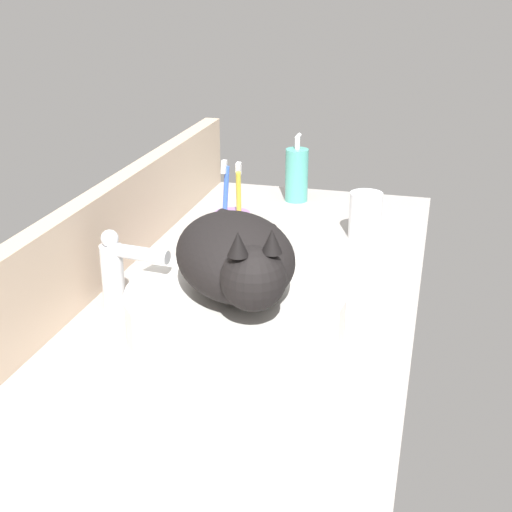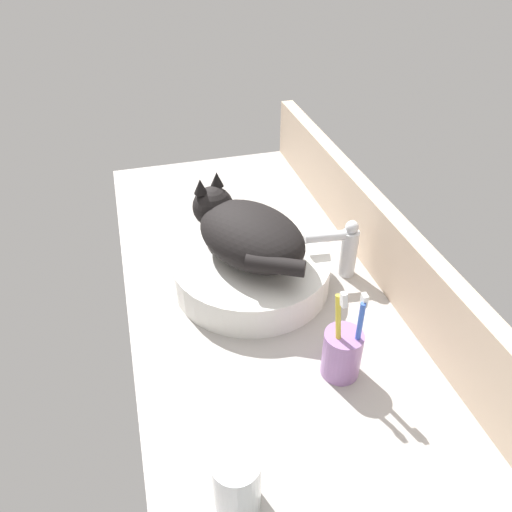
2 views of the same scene
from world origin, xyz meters
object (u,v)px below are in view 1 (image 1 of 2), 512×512
sink_basin (236,310)px  toothbrush_cup (232,234)px  soap_dispenser (297,175)px  water_glass (365,218)px  faucet (118,268)px  cat (237,257)px

sink_basin → toothbrush_cup: size_ratio=1.76×
soap_dispenser → water_glass: bearing=-137.6°
faucet → cat: bearing=-99.0°
soap_dispenser → water_glass: 27.37cm
cat → soap_dispenser: 66.87cm
sink_basin → water_glass: (45.06, -14.17, 0.56)cm
faucet → soap_dispenser: bearing=-13.9°
faucet → toothbrush_cup: (25.48, -11.21, -2.37)cm
cat → soap_dispenser: (66.37, 4.94, -6.43)cm
cat → water_glass: (46.23, -13.45, -8.68)cm
faucet → water_glass: size_ratio=1.45×
soap_dispenser → toothbrush_cup: (-37.65, 4.42, -1.36)cm
faucet → soap_dispenser: 65.04cm
toothbrush_cup → faucet: bearing=156.3°
toothbrush_cup → soap_dispenser: bearing=-6.7°
soap_dispenser → water_glass: size_ratio=1.66×
water_glass → faucet: bearing=141.6°
cat → toothbrush_cup: (28.73, 9.36, -7.78)cm
soap_dispenser → toothbrush_cup: bearing=173.3°
sink_basin → toothbrush_cup: 28.92cm
toothbrush_cup → sink_basin: bearing=-162.6°
faucet → water_glass: (42.99, -34.02, -3.26)cm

